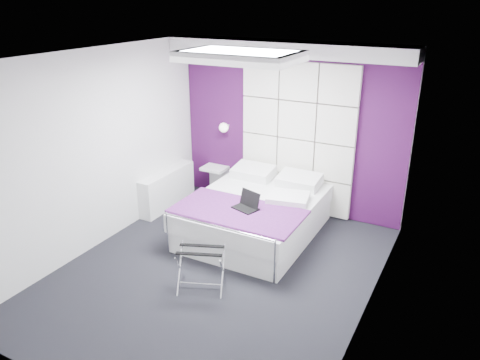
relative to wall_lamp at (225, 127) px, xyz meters
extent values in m
plane|color=black|center=(1.05, -2.06, -1.22)|extent=(4.40, 4.40, 0.00)
plane|color=white|center=(1.05, -2.06, 1.38)|extent=(4.40, 4.40, 0.00)
plane|color=silver|center=(1.05, 0.14, 0.08)|extent=(3.60, 0.00, 3.60)
plane|color=silver|center=(-0.75, -2.06, 0.08)|extent=(0.00, 4.40, 4.40)
plane|color=silver|center=(2.85, -2.06, 0.08)|extent=(0.00, 4.40, 4.40)
cube|color=#3D0E3F|center=(1.05, 0.13, 0.08)|extent=(3.58, 0.02, 2.58)
cube|color=white|center=(1.05, -0.11, 1.28)|extent=(3.58, 0.50, 0.20)
sphere|color=white|center=(0.00, 0.00, 0.00)|extent=(0.15, 0.15, 0.15)
cube|color=white|center=(-0.64, -0.76, -0.92)|extent=(0.22, 1.20, 0.60)
cube|color=white|center=(1.01, -0.95, -1.07)|extent=(1.59, 1.99, 0.30)
cube|color=silver|center=(1.01, -0.95, -0.80)|extent=(1.63, 2.03, 0.25)
cube|color=#471756|center=(1.01, -1.45, -0.66)|extent=(1.69, 0.90, 0.03)
cube|color=white|center=(-0.19, -0.04, -0.73)|extent=(0.40, 0.31, 0.04)
cube|color=black|center=(1.06, -2.44, -0.71)|extent=(0.52, 0.38, 0.01)
cube|color=black|center=(1.08, -1.37, -0.63)|extent=(0.32, 0.23, 0.02)
cube|color=black|center=(1.08, -1.25, -0.52)|extent=(0.32, 0.01, 0.22)
camera|label=1|loc=(3.63, -6.31, 1.98)|focal=35.00mm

